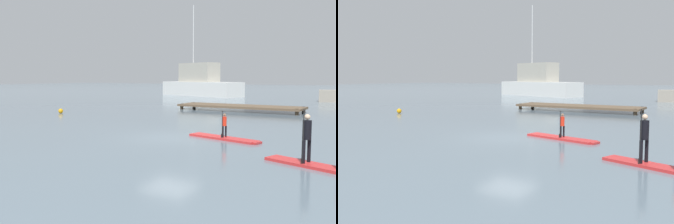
{
  "view_description": "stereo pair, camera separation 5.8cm",
  "coord_description": "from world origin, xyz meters",
  "views": [
    {
      "loc": [
        9.28,
        -15.34,
        2.92
      ],
      "look_at": [
        -0.79,
        1.13,
        1.11
      ],
      "focal_mm": 40.35,
      "sensor_mm": 36.0,
      "label": 1
    },
    {
      "loc": [
        9.33,
        -15.31,
        2.92
      ],
      "look_at": [
        -0.79,
        1.13,
        1.11
      ],
      "focal_mm": 40.35,
      "sensor_mm": 36.0,
      "label": 2
    }
  ],
  "objects": [
    {
      "name": "paddleboard_near",
      "position": [
        2.41,
        0.93,
        0.05
      ],
      "size": [
        3.79,
        1.58,
        0.1
      ],
      "color": "red",
      "rests_on": "ground"
    },
    {
      "name": "paddleboard_far",
      "position": [
        7.09,
        -2.67,
        0.05
      ],
      "size": [
        3.44,
        1.75,
        0.1
      ],
      "color": "red",
      "rests_on": "ground"
    },
    {
      "name": "paddler_adult",
      "position": [
        6.79,
        -2.57,
        1.02
      ],
      "size": [
        0.36,
        0.49,
        1.78
      ],
      "color": "black",
      "rests_on": "paddleboard_far"
    },
    {
      "name": "fishing_boat_white_large",
      "position": [
        -16.43,
        36.06,
        1.83
      ],
      "size": [
        14.36,
        8.18,
        13.73
      ],
      "color": "silver",
      "rests_on": "ground"
    },
    {
      "name": "ground_plane",
      "position": [
        0.0,
        0.0,
        0.0
      ],
      "size": [
        240.0,
        240.0,
        0.0
      ],
      "primitive_type": "plane",
      "color": "slate"
    },
    {
      "name": "floating_dock",
      "position": [
        -2.24,
        15.26,
        0.38
      ],
      "size": [
        10.63,
        2.99,
        0.48
      ],
      "color": "brown",
      "rests_on": "ground"
    },
    {
      "name": "paddler_child_solo",
      "position": [
        2.42,
        0.91,
        0.72
      ],
      "size": [
        0.24,
        0.39,
        1.24
      ],
      "color": "black",
      "rests_on": "paddleboard_near"
    },
    {
      "name": "mooring_buoy_near",
      "position": [
        -13.69,
        5.77,
        0.19
      ],
      "size": [
        0.37,
        0.37,
        0.37
      ],
      "primitive_type": "sphere",
      "color": "orange",
      "rests_on": "ground"
    }
  ]
}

